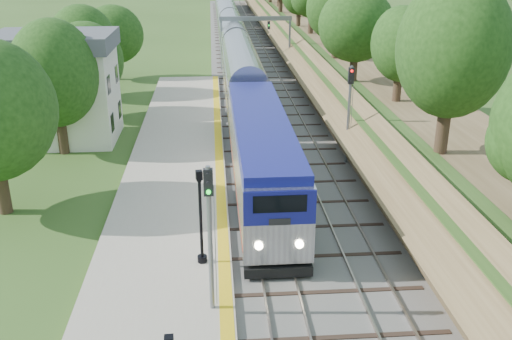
{
  "coord_description": "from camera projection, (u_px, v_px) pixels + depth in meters",
  "views": [
    {
      "loc": [
        -2.63,
        -12.22,
        13.77
      ],
      "look_at": [
        -0.5,
        15.51,
        2.8
      ],
      "focal_mm": 40.0,
      "sensor_mm": 36.0,
      "label": 1
    }
  ],
  "objects": [
    {
      "name": "signal_farside",
      "position": [
        349.0,
        105.0,
        37.1
      ],
      "size": [
        0.36,
        0.28,
        6.54
      ],
      "color": "slate",
      "rests_on": "ground"
    },
    {
      "name": "signal_platform",
      "position": [
        210.0,
        224.0,
        21.28
      ],
      "size": [
        0.35,
        0.28,
        6.02
      ],
      "color": "slate",
      "rests_on": "platform"
    },
    {
      "name": "train",
      "position": [
        230.0,
        32.0,
        80.77
      ],
      "size": [
        3.1,
        124.32,
        4.56
      ],
      "color": "black",
      "rests_on": "trackbed"
    },
    {
      "name": "yellow_stripe",
      "position": [
        222.0,
        209.0,
        31.11
      ],
      "size": [
        0.55,
        68.0,
        0.01
      ],
      "primitive_type": "cube",
      "color": "gold",
      "rests_on": "platform"
    },
    {
      "name": "signal_gantry",
      "position": [
        255.0,
        29.0,
        65.99
      ],
      "size": [
        8.4,
        0.38,
        6.2
      ],
      "color": "slate",
      "rests_on": "ground"
    },
    {
      "name": "platform",
      "position": [
        169.0,
        214.0,
        30.98
      ],
      "size": [
        6.4,
        68.0,
        0.38
      ],
      "primitive_type": "cube",
      "color": "#A29583",
      "rests_on": "ground"
    },
    {
      "name": "embankment",
      "position": [
        314.0,
        46.0,
        72.25
      ],
      "size": [
        10.64,
        170.0,
        11.7
      ],
      "color": "brown",
      "rests_on": "ground"
    },
    {
      "name": "station_building",
      "position": [
        58.0,
        87.0,
        41.9
      ],
      "size": [
        8.6,
        6.6,
        8.0
      ],
      "color": "white",
      "rests_on": "ground"
    },
    {
      "name": "lamppost_far",
      "position": [
        201.0,
        222.0,
        25.18
      ],
      "size": [
        0.44,
        0.44,
        4.46
      ],
      "color": "black",
      "rests_on": "platform"
    },
    {
      "name": "trackbed",
      "position": [
        249.0,
        61.0,
        72.34
      ],
      "size": [
        9.5,
        170.0,
        0.28
      ],
      "color": "#4C4944",
      "rests_on": "ground"
    },
    {
      "name": "trees_behind_platform",
      "position": [
        67.0,
        115.0,
        33.29
      ],
      "size": [
        7.82,
        53.32,
        7.21
      ],
      "color": "#332316",
      "rests_on": "ground"
    }
  ]
}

